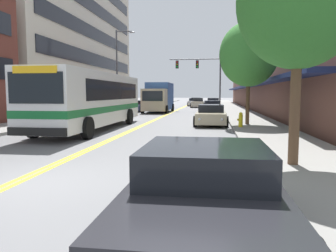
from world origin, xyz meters
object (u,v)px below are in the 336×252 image
object	(u,v)px
car_champagne_moving_lead	(198,103)
box_truck	(159,97)
car_beige_parked_right_mid	(211,115)
traffic_signal_mast	(203,72)
street_lamp_left_near	(0,39)
car_charcoal_parked_right_foreground	(205,197)
car_slate_blue_parked_left_near	(136,106)
street_tree_right_near	(299,1)
fire_hydrant	(241,120)
car_white_parked_right_end	(213,103)
street_tree_right_mid	(249,54)
car_navy_parked_right_far	(212,108)
city_bus	(93,98)
street_lamp_left_far	(119,65)
car_silver_moving_second	(194,102)
car_black_moving_third	(196,101)
car_red_parked_left_far	(115,109)

from	to	relation	value
car_champagne_moving_lead	box_truck	size ratio (longest dim) A/B	0.59
car_beige_parked_right_mid	traffic_signal_mast	bearing A→B (deg)	93.66
street_lamp_left_near	car_charcoal_parked_right_foreground	bearing A→B (deg)	-44.96
car_slate_blue_parked_left_near	street_tree_right_near	bearing A→B (deg)	-68.50
fire_hydrant	car_white_parked_right_end	bearing A→B (deg)	92.78
car_charcoal_parked_right_foreground	street_tree_right_mid	distance (m)	16.55
car_beige_parked_right_mid	traffic_signal_mast	size ratio (longest dim) A/B	0.74
car_slate_blue_parked_left_near	car_navy_parked_right_far	size ratio (longest dim) A/B	1.14
car_navy_parked_right_far	box_truck	bearing A→B (deg)	153.72
car_white_parked_right_end	city_bus	bearing A→B (deg)	-101.78
car_white_parked_right_end	fire_hydrant	xyz separation A→B (m)	(1.54, -31.66, -0.08)
car_white_parked_right_end	car_beige_parked_right_mid	bearing A→B (deg)	-90.24
street_lamp_left_far	car_silver_moving_second	bearing A→B (deg)	73.79
car_navy_parked_right_far	car_champagne_moving_lead	distance (m)	15.67
box_truck	street_lamp_left_far	size ratio (longest dim) A/B	0.87
city_bus	fire_hydrant	xyz separation A→B (m)	(8.29, 0.72, -1.20)
street_tree_right_near	car_black_moving_third	bearing A→B (deg)	95.59
car_beige_parked_right_mid	street_tree_right_mid	bearing A→B (deg)	-23.29
car_beige_parked_right_mid	car_white_parked_right_end	distance (m)	28.99
box_truck	traffic_signal_mast	distance (m)	6.70
car_slate_blue_parked_left_near	car_charcoal_parked_right_foreground	distance (m)	33.04
city_bus	street_tree_right_mid	bearing A→B (deg)	15.46
car_charcoal_parked_right_foreground	box_truck	distance (m)	31.80
box_truck	car_slate_blue_parked_left_near	bearing A→B (deg)	166.65
car_slate_blue_parked_left_near	street_lamp_left_near	bearing A→B (deg)	-91.65
city_bus	car_champagne_moving_lead	xyz separation A→B (m)	(4.53, 30.36, -1.12)
box_truck	car_red_parked_left_far	bearing A→B (deg)	-112.43
car_silver_moving_second	street_lamp_left_far	bearing A→B (deg)	-106.21
street_lamp_left_far	fire_hydrant	bearing A→B (deg)	-51.80
car_navy_parked_right_far	street_tree_right_mid	xyz separation A→B (m)	(2.16, -12.39, 3.71)
car_charcoal_parked_right_foreground	street_lamp_left_near	size ratio (longest dim) A/B	0.58
car_slate_blue_parked_left_near	car_white_parked_right_end	distance (m)	16.48
car_white_parked_right_end	traffic_signal_mast	world-z (taller)	traffic_signal_mast
traffic_signal_mast	street_tree_right_near	world-z (taller)	traffic_signal_mast
car_red_parked_left_far	fire_hydrant	size ratio (longest dim) A/B	5.05
car_red_parked_left_far	car_champagne_moving_lead	xyz separation A→B (m)	(6.58, 19.63, 0.03)
street_lamp_left_near	street_tree_right_near	distance (m)	12.35
car_beige_parked_right_mid	car_champagne_moving_lead	world-z (taller)	car_champagne_moving_lead
car_champagne_moving_lead	fire_hydrant	xyz separation A→B (m)	(3.76, -29.64, -0.08)
car_silver_moving_second	box_truck	xyz separation A→B (m)	(-2.80, -18.83, 1.02)
car_navy_parked_right_far	street_lamp_left_far	distance (m)	10.31
car_navy_parked_right_far	street_lamp_left_far	world-z (taller)	street_lamp_left_far
car_white_parked_right_end	street_tree_right_near	world-z (taller)	street_tree_right_near
street_lamp_left_far	fire_hydrant	world-z (taller)	street_lamp_left_far
car_champagne_moving_lead	car_red_parked_left_far	bearing A→B (deg)	-108.53
city_bus	car_silver_moving_second	world-z (taller)	city_bus
street_tree_right_mid	car_white_parked_right_end	bearing A→B (deg)	93.96
car_white_parked_right_end	street_tree_right_mid	distance (m)	30.23
car_red_parked_left_far	car_slate_blue_parked_left_near	bearing A→B (deg)	89.00
car_slate_blue_parked_left_near	street_tree_right_near	distance (m)	29.64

